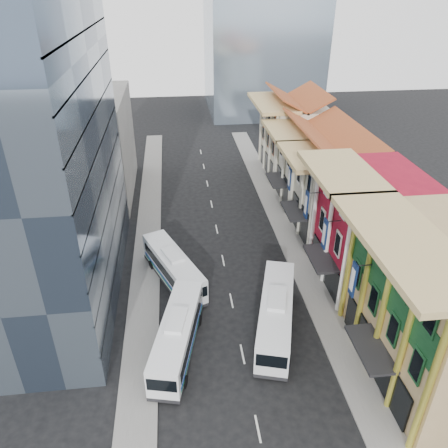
{
  "coord_description": "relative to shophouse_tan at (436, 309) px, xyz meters",
  "views": [
    {
      "loc": [
        -4.65,
        -18.08,
        27.56
      ],
      "look_at": [
        -0.07,
        20.65,
        5.44
      ],
      "focal_mm": 35.0,
      "sensor_mm": 36.0,
      "label": 1
    }
  ],
  "objects": [
    {
      "name": "office_tower",
      "position": [
        -31.0,
        14.0,
        9.0
      ],
      "size": [
        12.0,
        26.0,
        30.0
      ],
      "primitive_type": "cube",
      "color": "#3A495D",
      "rests_on": "ground"
    },
    {
      "name": "sidewalk_left",
      "position": [
        -22.5,
        17.0,
        -5.92
      ],
      "size": [
        3.0,
        90.0,
        0.15
      ],
      "primitive_type": "cube",
      "color": "slate",
      "rests_on": "ground"
    },
    {
      "name": "shophouse_red",
      "position": [
        0.0,
        12.0,
        0.0
      ],
      "size": [
        8.0,
        10.0,
        12.0
      ],
      "primitive_type": "cube",
      "color": "maroon",
      "rests_on": "ground"
    },
    {
      "name": "shophouse_cream_far",
      "position": [
        0.0,
        41.0,
        -0.5
      ],
      "size": [
        8.0,
        12.0,
        11.0
      ],
      "primitive_type": "cube",
      "color": "beige",
      "rests_on": "ground"
    },
    {
      "name": "bus_left_near",
      "position": [
        -19.31,
        4.08,
        -4.23
      ],
      "size": [
        5.05,
        11.35,
        3.54
      ],
      "primitive_type": null,
      "rotation": [
        0.0,
        0.0,
        -0.23
      ],
      "color": "white",
      "rests_on": "ground"
    },
    {
      "name": "shophouse_tan",
      "position": [
        0.0,
        0.0,
        0.0
      ],
      "size": [
        8.0,
        14.0,
        12.0
      ],
      "primitive_type": "cube",
      "color": "tan",
      "rests_on": "ground"
    },
    {
      "name": "office_block_far",
      "position": [
        -30.0,
        37.0,
        1.0
      ],
      "size": [
        10.0,
        18.0,
        14.0
      ],
      "primitive_type": "cube",
      "color": "gray",
      "rests_on": "ground"
    },
    {
      "name": "ground",
      "position": [
        -14.0,
        -5.0,
        -6.0
      ],
      "size": [
        200.0,
        200.0,
        0.0
      ],
      "primitive_type": "plane",
      "color": "black",
      "rests_on": "ground"
    },
    {
      "name": "shophouse_cream_mid",
      "position": [
        0.0,
        30.5,
        -1.0
      ],
      "size": [
        8.0,
        9.0,
        10.0
      ],
      "primitive_type": "cube",
      "color": "beige",
      "rests_on": "ground"
    },
    {
      "name": "sidewalk_right",
      "position": [
        -5.5,
        17.0,
        -5.92
      ],
      "size": [
        3.0,
        90.0,
        0.15
      ],
      "primitive_type": "cube",
      "color": "slate",
      "rests_on": "ground"
    },
    {
      "name": "shophouse_cream_near",
      "position": [
        0.0,
        21.5,
        -1.0
      ],
      "size": [
        8.0,
        9.0,
        10.0
      ],
      "primitive_type": "cube",
      "color": "beige",
      "rests_on": "ground"
    },
    {
      "name": "bus_right",
      "position": [
        -10.68,
        5.53,
        -4.11
      ],
      "size": [
        5.93,
        12.12,
        3.79
      ],
      "primitive_type": null,
      "rotation": [
        0.0,
        0.0,
        -0.28
      ],
      "color": "white",
      "rests_on": "ground"
    },
    {
      "name": "bus_left_far",
      "position": [
        -19.5,
        13.81,
        -4.25
      ],
      "size": [
        6.54,
        11.08,
        3.51
      ],
      "primitive_type": null,
      "rotation": [
        0.0,
        0.0,
        0.39
      ],
      "color": "silver",
      "rests_on": "ground"
    }
  ]
}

